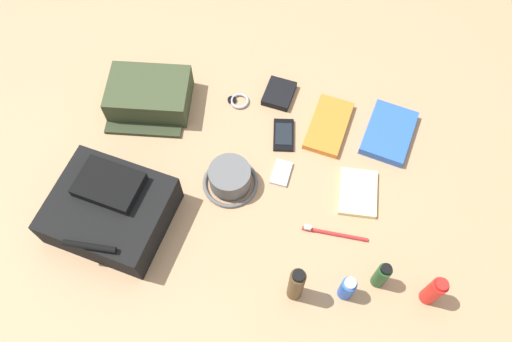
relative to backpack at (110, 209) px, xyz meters
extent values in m
cube|color=tan|center=(-0.38, -0.19, -0.07)|extent=(2.64, 2.02, 0.02)
cube|color=black|center=(0.00, 0.00, 0.00)|extent=(0.36, 0.33, 0.11)
cube|color=black|center=(0.00, -0.05, 0.07)|extent=(0.19, 0.15, 0.03)
cylinder|color=black|center=(0.00, 0.13, 0.06)|extent=(0.14, 0.02, 0.02)
cube|color=#384228|center=(0.00, -0.41, -0.01)|extent=(0.27, 0.20, 0.09)
cube|color=#2C3520|center=(0.00, -0.31, -0.05)|extent=(0.25, 0.08, 0.01)
cylinder|color=#5A5A5A|center=(-0.31, -0.16, -0.02)|extent=(0.12, 0.12, 0.07)
torus|color=#5A5A5A|center=(-0.31, -0.16, -0.05)|extent=(0.17, 0.17, 0.01)
cylinder|color=red|center=(-0.89, 0.10, 0.00)|extent=(0.04, 0.04, 0.12)
cylinder|color=red|center=(-0.89, 0.10, 0.07)|extent=(0.03, 0.03, 0.01)
cylinder|color=#19471E|center=(-0.76, 0.07, -0.01)|extent=(0.04, 0.04, 0.11)
cylinder|color=black|center=(-0.76, 0.07, 0.05)|extent=(0.03, 0.03, 0.01)
cylinder|color=blue|center=(-0.67, 0.12, -0.01)|extent=(0.04, 0.04, 0.09)
cylinder|color=silver|center=(-0.67, 0.12, 0.04)|extent=(0.03, 0.03, 0.01)
cylinder|color=#473319|center=(-0.54, 0.14, 0.02)|extent=(0.04, 0.04, 0.16)
cylinder|color=black|center=(-0.54, 0.14, 0.11)|extent=(0.03, 0.03, 0.01)
cube|color=blue|center=(-0.77, -0.40, -0.05)|extent=(0.18, 0.23, 0.03)
cube|color=white|center=(-0.77, -0.40, -0.05)|extent=(0.17, 0.22, 0.02)
cube|color=orange|center=(-0.58, -0.40, -0.05)|extent=(0.15, 0.23, 0.02)
cube|color=white|center=(-0.58, -0.40, -0.05)|extent=(0.14, 0.22, 0.02)
cube|color=black|center=(-0.45, -0.35, -0.05)|extent=(0.08, 0.12, 0.01)
cube|color=black|center=(-0.45, -0.35, -0.05)|extent=(0.06, 0.09, 0.00)
cube|color=#B7B7BC|center=(-0.46, -0.22, -0.06)|extent=(0.06, 0.09, 0.01)
cylinder|color=silver|center=(-0.46, -0.23, -0.05)|extent=(0.03, 0.03, 0.00)
torus|color=#99999E|center=(-0.29, -0.46, -0.05)|extent=(0.06, 0.06, 0.01)
cylinder|color=black|center=(-0.26, -0.46, -0.05)|extent=(0.03, 0.03, 0.01)
cylinder|color=red|center=(-0.63, -0.05, -0.06)|extent=(0.19, 0.02, 0.01)
cube|color=white|center=(-0.55, -0.05, -0.04)|extent=(0.02, 0.01, 0.01)
cube|color=black|center=(-0.41, -0.50, -0.05)|extent=(0.11, 0.12, 0.02)
cube|color=beige|center=(-0.69, -0.19, -0.05)|extent=(0.11, 0.15, 0.02)
camera|label=1|loc=(-0.49, 0.50, 1.31)|focal=35.64mm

